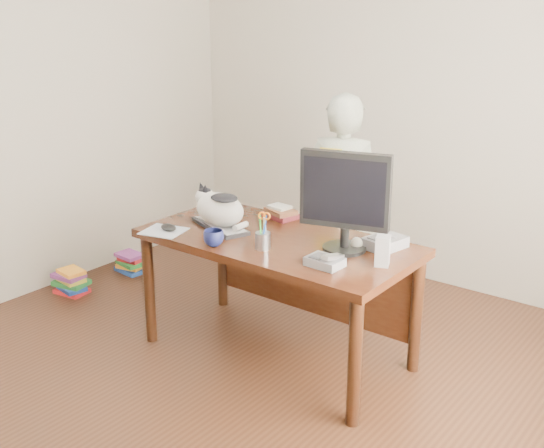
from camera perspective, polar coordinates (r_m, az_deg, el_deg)
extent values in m
plane|color=black|center=(3.85, -5.17, -14.21)|extent=(4.50, 4.50, 0.00)
plane|color=silver|center=(5.17, 11.77, 10.01)|extent=(4.00, 0.00, 4.00)
cube|color=black|center=(3.94, 0.44, -1.55)|extent=(1.60, 0.80, 0.05)
cylinder|color=black|center=(4.31, -10.23, -5.38)|extent=(0.07, 0.07, 0.70)
cylinder|color=black|center=(3.46, 6.92, -11.47)|extent=(0.07, 0.07, 0.70)
cylinder|color=black|center=(4.76, -4.20, -2.84)|extent=(0.07, 0.07, 0.70)
cylinder|color=black|center=(4.00, 11.99, -7.46)|extent=(0.07, 0.07, 0.70)
cube|color=black|center=(4.33, 3.32, -4.31)|extent=(1.45, 0.03, 0.50)
cube|color=black|center=(4.12, -4.34, -0.17)|extent=(0.47, 0.30, 0.02)
cube|color=#9F9FA3|center=(4.11, -4.35, 0.00)|extent=(0.43, 0.27, 0.00)
ellipsoid|color=white|center=(4.09, -4.38, 1.21)|extent=(0.38, 0.30, 0.20)
ellipsoid|color=white|center=(4.20, -5.63, 2.26)|extent=(0.15, 0.15, 0.11)
ellipsoid|color=black|center=(4.19, -5.65, 2.75)|extent=(0.10, 0.10, 0.04)
cone|color=black|center=(4.20, -5.95, 3.15)|extent=(0.07, 0.06, 0.07)
cone|color=black|center=(4.15, -5.61, 2.99)|extent=(0.07, 0.07, 0.07)
ellipsoid|color=black|center=(4.01, -4.01, 2.20)|extent=(0.21, 0.19, 0.04)
cylinder|color=white|center=(4.00, -2.65, -0.18)|extent=(0.06, 0.14, 0.05)
cylinder|color=black|center=(3.77, 6.06, -2.03)|extent=(0.30, 0.30, 0.02)
cylinder|color=black|center=(3.75, 6.09, -1.10)|extent=(0.06, 0.06, 0.11)
cube|color=black|center=(3.64, 6.14, 2.84)|extent=(0.49, 0.19, 0.41)
cube|color=black|center=(3.62, 6.01, 2.72)|extent=(0.43, 0.12, 0.35)
cylinder|color=#9C9CA1|center=(3.75, -0.77, -1.40)|extent=(0.11, 0.11, 0.09)
cylinder|color=black|center=(3.74, -0.97, -0.18)|extent=(0.02, 0.04, 0.14)
cylinder|color=#0B39A1|center=(3.71, -0.62, -0.32)|extent=(0.01, 0.04, 0.14)
cylinder|color=maroon|center=(3.74, -0.69, -0.17)|extent=(0.02, 0.04, 0.14)
cylinder|color=#187B1B|center=(3.72, -0.98, -0.30)|extent=(0.03, 0.02, 0.14)
cylinder|color=#B4B4B9|center=(3.72, -0.69, -0.14)|extent=(0.02, 0.02, 0.10)
cylinder|color=#B4B4B9|center=(3.71, -0.58, -0.16)|extent=(0.01, 0.03, 0.10)
torus|color=#D9620B|center=(3.70, -0.86, 0.70)|extent=(0.05, 0.03, 0.04)
torus|color=#D9620B|center=(3.69, -0.44, 0.66)|extent=(0.05, 0.03, 0.04)
cube|color=silver|center=(4.09, -9.04, -0.59)|extent=(0.28, 0.27, 0.01)
ellipsoid|color=black|center=(4.08, -8.65, -0.29)|extent=(0.12, 0.09, 0.04)
imported|color=black|center=(3.81, -4.91, -1.16)|extent=(0.16, 0.16, 0.09)
cube|color=slate|center=(3.53, 4.44, -3.17)|extent=(0.19, 0.14, 0.05)
cube|color=#404042|center=(3.53, 3.95, -2.71)|extent=(0.07, 0.09, 0.01)
cube|color=#B4B4B9|center=(3.51, 5.09, -2.75)|extent=(0.05, 0.16, 0.05)
cube|color=#AFAEB1|center=(3.56, 9.24, -2.23)|extent=(0.10, 0.10, 0.16)
sphere|color=beige|center=(3.78, 7.10, -1.60)|extent=(0.07, 0.07, 0.07)
cube|color=#4D141A|center=(4.29, 0.71, 0.75)|extent=(0.23, 0.19, 0.03)
cube|color=#51301C|center=(4.28, 0.75, 1.09)|extent=(0.22, 0.19, 0.03)
cube|color=white|center=(4.29, 0.64, 1.45)|extent=(0.14, 0.12, 0.02)
cube|color=slate|center=(3.82, 9.42, -1.54)|extent=(0.21, 0.25, 0.06)
cube|color=#404042|center=(3.79, 9.12, -1.17)|extent=(0.13, 0.13, 0.01)
imported|color=silver|center=(4.67, 5.87, 1.83)|extent=(0.62, 0.49, 1.49)
cube|color=yellow|center=(4.45, 4.83, 5.10)|extent=(0.16, 0.12, 0.20)
cube|color=#B0191E|center=(5.26, -16.40, -5.39)|extent=(0.25, 0.19, 0.03)
cube|color=navy|center=(5.24, -16.40, -5.13)|extent=(0.23, 0.18, 0.03)
cube|color=#23762C|center=(5.25, -16.44, -4.72)|extent=(0.27, 0.22, 0.03)
cube|color=gold|center=(5.22, -16.45, -4.47)|extent=(0.21, 0.16, 0.03)
cube|color=#7C3381|center=(5.22, -16.65, -4.15)|extent=(0.23, 0.17, 0.03)
cube|color=#FFA52A|center=(5.20, -16.45, -3.84)|extent=(0.21, 0.17, 0.03)
cube|color=navy|center=(5.54, -11.66, -3.74)|extent=(0.25, 0.19, 0.03)
cube|color=#FFA52A|center=(5.54, -11.69, -3.40)|extent=(0.22, 0.19, 0.03)
cube|color=#23762C|center=(5.51, -11.67, -3.18)|extent=(0.24, 0.19, 0.03)
cube|color=#B0191E|center=(5.52, -11.66, -2.83)|extent=(0.21, 0.16, 0.03)
cube|color=#7C3381|center=(5.50, -11.83, -2.56)|extent=(0.22, 0.17, 0.03)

